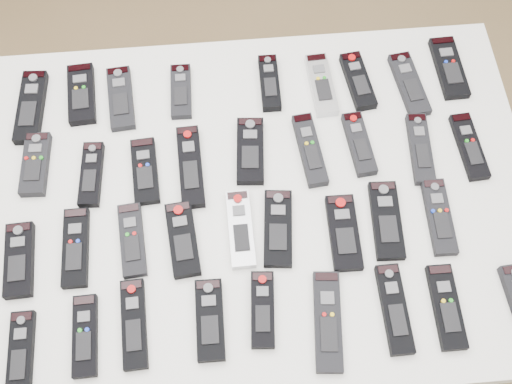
{
  "coord_description": "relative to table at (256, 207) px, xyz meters",
  "views": [
    {
      "loc": [
        -0.09,
        -0.71,
        2.06
      ],
      "look_at": [
        -0.04,
        -0.09,
        0.8
      ],
      "focal_mm": 45.0,
      "sensor_mm": 36.0,
      "label": 1
    }
  ],
  "objects": [
    {
      "name": "remote_30",
      "position": [
        -0.12,
        -0.27,
        0.07
      ],
      "size": [
        0.06,
        0.17,
        0.02
      ],
      "primitive_type": "cube",
      "rotation": [
        0.0,
        0.0,
        -0.01
      ],
      "color": "black",
      "rests_on": "table"
    },
    {
      "name": "remote_23",
      "position": [
        0.04,
        -0.09,
        0.07
      ],
      "size": [
        0.08,
        0.18,
        0.02
      ],
      "primitive_type": "cube",
      "rotation": [
        0.0,
        0.0,
        -0.11
      ],
      "color": "black",
      "rests_on": "table"
    },
    {
      "name": "remote_26",
      "position": [
        0.39,
        -0.09,
        0.07
      ],
      "size": [
        0.05,
        0.18,
        0.02
      ],
      "primitive_type": "cube",
      "rotation": [
        0.0,
        0.0,
        -0.03
      ],
      "color": "black",
      "rests_on": "table"
    },
    {
      "name": "remote_12",
      "position": [
        -0.14,
        0.08,
        0.07
      ],
      "size": [
        0.06,
        0.2,
        0.02
      ],
      "primitive_type": "cube",
      "rotation": [
        0.0,
        0.0,
        0.03
      ],
      "color": "black",
      "rests_on": "table"
    },
    {
      "name": "remote_18",
      "position": [
        -0.51,
        -0.11,
        0.07
      ],
      "size": [
        0.06,
        0.17,
        0.02
      ],
      "primitive_type": "cube",
      "rotation": [
        0.0,
        0.0,
        0.04
      ],
      "color": "black",
      "rests_on": "table"
    },
    {
      "name": "remote_5",
      "position": [
        0.18,
        0.28,
        0.07
      ],
      "size": [
        0.06,
        0.17,
        0.02
      ],
      "primitive_type": "cube",
      "rotation": [
        0.0,
        0.0,
        0.05
      ],
      "color": "#B7B7BC",
      "rests_on": "table"
    },
    {
      "name": "remote_25",
      "position": [
        0.28,
        -0.09,
        0.07
      ],
      "size": [
        0.07,
        0.18,
        0.02
      ],
      "primitive_type": "cube",
      "rotation": [
        0.0,
        0.0,
        -0.05
      ],
      "color": "black",
      "rests_on": "table"
    },
    {
      "name": "remote_4",
      "position": [
        0.06,
        0.29,
        0.07
      ],
      "size": [
        0.05,
        0.15,
        0.02
      ],
      "primitive_type": "cube",
      "rotation": [
        0.0,
        0.0,
        -0.01
      ],
      "color": "black",
      "rests_on": "table"
    },
    {
      "name": "remote_19",
      "position": [
        -0.39,
        -0.09,
        0.07
      ],
      "size": [
        0.05,
        0.18,
        0.02
      ],
      "primitive_type": "cube",
      "rotation": [
        0.0,
        0.0,
        0.0
      ],
      "color": "black",
      "rests_on": "table"
    },
    {
      "name": "remote_8",
      "position": [
        0.5,
        0.3,
        0.07
      ],
      "size": [
        0.07,
        0.18,
        0.02
      ],
      "primitive_type": "cube",
      "rotation": [
        0.0,
        0.0,
        0.03
      ],
      "color": "black",
      "rests_on": "table"
    },
    {
      "name": "remote_32",
      "position": [
        0.12,
        -0.3,
        0.07
      ],
      "size": [
        0.07,
        0.21,
        0.02
      ],
      "primitive_type": "cube",
      "rotation": [
        0.0,
        0.0,
        -0.1
      ],
      "color": "black",
      "rests_on": "table"
    },
    {
      "name": "remote_22",
      "position": [
        -0.04,
        -0.08,
        0.07
      ],
      "size": [
        0.05,
        0.18,
        0.02
      ],
      "primitive_type": "cube",
      "rotation": [
        0.0,
        0.0,
        0.01
      ],
      "color": "#B7B7BC",
      "rests_on": "table"
    },
    {
      "name": "remote_20",
      "position": [
        -0.27,
        -0.09,
        0.07
      ],
      "size": [
        0.06,
        0.17,
        0.02
      ],
      "primitive_type": "cube",
      "rotation": [
        0.0,
        0.0,
        0.08
      ],
      "color": "black",
      "rests_on": "table"
    },
    {
      "name": "remote_11",
      "position": [
        -0.24,
        0.08,
        0.07
      ],
      "size": [
        0.06,
        0.16,
        0.02
      ],
      "primitive_type": "cube",
      "rotation": [
        0.0,
        0.0,
        0.06
      ],
      "color": "black",
      "rests_on": "table"
    },
    {
      "name": "remote_24",
      "position": [
        0.18,
        -0.11,
        0.07
      ],
      "size": [
        0.06,
        0.17,
        0.02
      ],
      "primitive_type": "cube",
      "rotation": [
        0.0,
        0.0,
        -0.02
      ],
      "color": "black",
      "rests_on": "table"
    },
    {
      "name": "remote_33",
      "position": [
        0.26,
        -0.28,
        0.07
      ],
      "size": [
        0.05,
        0.19,
        0.02
      ],
      "primitive_type": "cube",
      "rotation": [
        0.0,
        0.0,
        0.01
      ],
      "color": "black",
      "rests_on": "table"
    },
    {
      "name": "remote_10",
      "position": [
        -0.36,
        0.08,
        0.07
      ],
      "size": [
        0.05,
        0.16,
        0.02
      ],
      "primitive_type": "cube",
      "rotation": [
        0.0,
        0.0,
        -0.06
      ],
      "color": "black",
      "rests_on": "table"
    },
    {
      "name": "remote_29",
      "position": [
        -0.27,
        -0.27,
        0.07
      ],
      "size": [
        0.06,
        0.18,
        0.02
      ],
      "primitive_type": "cube",
      "rotation": [
        0.0,
        0.0,
        0.04
      ],
      "color": "black",
      "rests_on": "table"
    },
    {
      "name": "remote_34",
      "position": [
        0.36,
        -0.29,
        0.07
      ],
      "size": [
        0.05,
        0.18,
        0.02
      ],
      "primitive_type": "cube",
      "rotation": [
        0.0,
        0.0,
        -0.01
      ],
      "color": "black",
      "rests_on": "table"
    },
    {
      "name": "remote_1",
      "position": [
        -0.39,
        0.3,
        0.07
      ],
      "size": [
        0.07,
        0.17,
        0.02
      ],
      "primitive_type": "cube",
      "rotation": [
        0.0,
        0.0,
        0.06
      ],
      "color": "black",
      "rests_on": "table"
    },
    {
      "name": "remote_7",
      "position": [
        0.39,
        0.26,
        0.07
      ],
      "size": [
        0.07,
        0.18,
        0.02
      ],
      "primitive_type": "cube",
      "rotation": [
        0.0,
        0.0,
        0.13
      ],
      "color": "black",
      "rests_on": "table"
    },
    {
      "name": "remote_15",
      "position": [
        0.25,
        0.11,
        0.07
      ],
      "size": [
        0.06,
        0.16,
        0.02
      ],
      "primitive_type": "cube",
      "rotation": [
        0.0,
        0.0,
        0.09
      ],
      "color": "black",
      "rests_on": "table"
    },
    {
      "name": "table",
      "position": [
        0.0,
        0.0,
        0.0
      ],
      "size": [
        1.25,
        0.88,
        0.78
      ],
      "color": "white",
      "rests_on": "ground"
    },
    {
      "name": "remote_21",
      "position": [
        -0.17,
        -0.09,
        0.07
      ],
      "size": [
        0.07,
        0.17,
        0.02
      ],
      "primitive_type": "cube",
      "rotation": [
        0.0,
        0.0,
        0.09
      ],
      "color": "black",
      "rests_on": "table"
    },
    {
      "name": "remote_17",
      "position": [
        0.5,
        0.08,
        0.07
      ],
      "size": [
        0.06,
        0.17,
        0.02
      ],
      "primitive_type": "cube",
      "rotation": [
        0.0,
        0.0,
        0.06
      ],
      "color": "black",
      "rests_on": "table"
    },
    {
      "name": "remote_2",
      "position": [
        -0.3,
        0.28,
        0.07
      ],
      "size": [
        0.07,
        0.18,
        0.02
      ],
      "primitive_type": "cube",
      "rotation": [
        0.0,
        0.0,
        0.08
      ],
      "color": "black",
      "rests_on": "table"
    },
    {
      "name": "remote_3",
      "position": [
        -0.16,
        0.29,
        0.07
      ],
      "size": [
        0.05,
        0.15,
        0.02
      ],
      "primitive_type": "cube",
      "rotation": [
        0.0,
        0.0,
        -0.02
      ],
      "color": "black",
      "rests_on": "table"
    },
    {
      "name": "remote_28",
      "position": [
        -0.37,
        -0.28,
        0.07
      ],
      "size": [
        0.05,
        0.16,
        0.02
      ],
      "primitive_type": "cube",
      "rotation": [
        0.0,
        0.0,
        0.02
      ],
      "color": "black",
      "rests_on": "table"
    },
    {
      "name": "remote_14",
      "position": [
        0.13,
        0.1,
        0.07
      ],
      "size": [
        0.06,
        0.19,
        0.02
      ],
      "primitive_type": "cube",
      "rotation": [
        0.0,
        0.0,
        0.1
      ],
      "color": "black",
      "rests_on": "table"
    },
    {
      "name": "remote_9",
      "position": [
        -0.49,
        0.12,
        0.07
      ],
      "size": [
        0.06,
        0.16,
        0.02
      ],
      "primitive_type": "cube",
      "rotation": [
        0.0,
        0.0,
        -0.04
      ],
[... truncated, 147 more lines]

